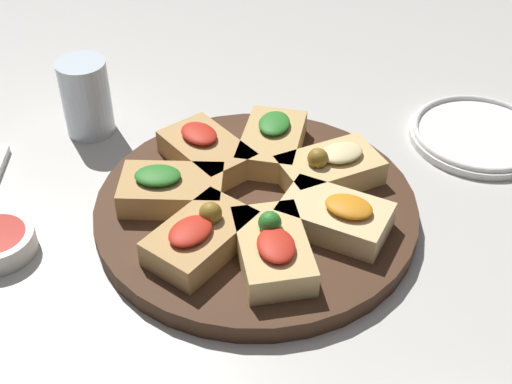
{
  "coord_description": "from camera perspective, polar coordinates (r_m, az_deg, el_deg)",
  "views": [
    {
      "loc": [
        0.61,
        0.06,
        0.55
      ],
      "look_at": [
        0.0,
        0.0,
        0.04
      ],
      "focal_mm": 50.0,
      "sensor_mm": 36.0,
      "label": 1
    }
  ],
  "objects": [
    {
      "name": "focaccia_slice_4",
      "position": [
        0.81,
        -6.83,
        0.24
      ],
      "size": [
        0.08,
        0.12,
        0.04
      ],
      "color": "tan",
      "rests_on": "serving_board"
    },
    {
      "name": "ground_plane",
      "position": [
        0.83,
        0.0,
        -2.06
      ],
      "size": [
        3.0,
        3.0,
        0.0
      ],
      "primitive_type": "plane",
      "color": "beige"
    },
    {
      "name": "focaccia_slice_1",
      "position": [
        0.84,
        5.94,
        1.91
      ],
      "size": [
        0.12,
        0.13,
        0.05
      ],
      "color": "#DBB775",
      "rests_on": "serving_board"
    },
    {
      "name": "water_glass",
      "position": [
        0.97,
        -13.43,
        7.38
      ],
      "size": [
        0.06,
        0.06,
        0.1
      ],
      "primitive_type": "cylinder",
      "color": "silver",
      "rests_on": "ground_plane"
    },
    {
      "name": "focaccia_slice_2",
      "position": [
        0.88,
        1.29,
        4.02
      ],
      "size": [
        0.12,
        0.08,
        0.04
      ],
      "color": "tan",
      "rests_on": "serving_board"
    },
    {
      "name": "focaccia_slice_3",
      "position": [
        0.86,
        -4.02,
        3.27
      ],
      "size": [
        0.13,
        0.13,
        0.04
      ],
      "color": "tan",
      "rests_on": "serving_board"
    },
    {
      "name": "focaccia_slice_5",
      "position": [
        0.75,
        -4.46,
        -3.56
      ],
      "size": [
        0.13,
        0.12,
        0.05
      ],
      "color": "tan",
      "rests_on": "serving_board"
    },
    {
      "name": "focaccia_slice_6",
      "position": [
        0.73,
        1.36,
        -4.53
      ],
      "size": [
        0.13,
        0.1,
        0.05
      ],
      "color": "#DBB775",
      "rests_on": "serving_board"
    },
    {
      "name": "serving_board",
      "position": [
        0.82,
        0.0,
        -1.45
      ],
      "size": [
        0.37,
        0.37,
        0.02
      ],
      "primitive_type": "cylinder",
      "color": "#422819",
      "rests_on": "ground_plane"
    },
    {
      "name": "plate_left",
      "position": [
        0.99,
        17.41,
        4.45
      ],
      "size": [
        0.18,
        0.18,
        0.02
      ],
      "color": "white",
      "rests_on": "ground_plane"
    },
    {
      "name": "focaccia_slice_0",
      "position": [
        0.77,
        6.41,
        -1.94
      ],
      "size": [
        0.11,
        0.13,
        0.04
      ],
      "color": "#E5C689",
      "rests_on": "serving_board"
    }
  ]
}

